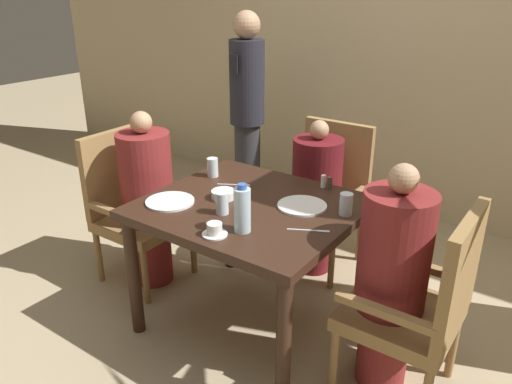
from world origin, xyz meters
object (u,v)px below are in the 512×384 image
Objects in this scene: chair_far_side at (326,192)px; plate_main_right at (170,201)px; chair_left_side at (133,204)px; glass_tall_far at (213,167)px; diner_in_far_chair at (316,196)px; plate_main_left at (302,206)px; chair_right_side at (421,303)px; diner_in_right_chair at (391,279)px; water_bottle at (242,210)px; glass_tall_near at (346,204)px; glass_tall_mid at (222,203)px; teacup_with_saucer at (215,230)px; bowl_small at (223,194)px; standing_host at (247,110)px; diner_in_left_chair at (148,199)px.

chair_far_side is 3.78× the size of plate_main_right.
chair_left_side is 0.63m from glass_tall_far.
diner_in_far_chair is 4.06× the size of plate_main_left.
chair_far_side is at bearing 136.74° from chair_right_side.
chair_right_side is 8.58× the size of glass_tall_far.
diner_in_right_chair is at bearing -12.52° from plate_main_left.
chair_right_side is at bearing 19.10° from water_bottle.
chair_right_side is 0.74m from plate_main_left.
plate_main_left is at bearing -72.41° from chair_far_side.
chair_far_side is 8.58× the size of glass_tall_far.
glass_tall_near is 1.00× the size of glass_tall_mid.
plate_main_right is 2.27× the size of glass_tall_mid.
plate_main_right is (-0.36, -1.11, 0.25)m from chair_far_side.
plate_main_left is at bearing -168.77° from glass_tall_near.
diner_in_far_chair is at bearing 98.37° from water_bottle.
glass_tall_far is (-1.35, 0.19, 0.30)m from chair_right_side.
glass_tall_near is (0.32, 0.44, -0.05)m from water_bottle.
diner_in_far_chair is at bearing 129.38° from glass_tall_near.
water_bottle is at bearing -81.63° from diner_in_far_chair.
teacup_with_saucer is at bearing -49.79° from glass_tall_far.
teacup_with_saucer is at bearing -126.44° from water_bottle.
glass_tall_mid is at bearing -45.27° from glass_tall_far.
glass_tall_far is at bearing 178.10° from glass_tall_near.
glass_tall_far is at bearing -127.93° from diner_in_far_chair.
bowl_small is 0.34m from glass_tall_far.
bowl_small is 0.55× the size of water_bottle.
standing_host reaches higher than glass_tall_mid.
diner_in_right_chair reaches higher than diner_in_left_chair.
plate_main_left is 0.42m from water_bottle.
water_bottle is 2.09× the size of glass_tall_near.
chair_left_side is 1.17m from water_bottle.
standing_host is 1.59m from plate_main_right.
bowl_small is (-0.95, -0.02, 0.19)m from diner_in_right_chair.
glass_tall_far is at bearing 27.90° from diner_in_left_chair.
glass_tall_far is (-0.48, 0.57, 0.03)m from teacup_with_saucer.
chair_right_side reaches higher than plate_main_right.
water_bottle is at bearing -125.86° from glass_tall_near.
chair_left_side is 0.16m from diner_in_left_chair.
chair_far_side is at bearing 123.06° from glass_tall_near.
glass_tall_far is (-0.06, 0.43, 0.05)m from plate_main_right.
chair_left_side is 1.86m from chair_right_side.
plate_main_left is 1.98× the size of bowl_small.
chair_left_side reaches higher than plate_main_left.
diner_in_right_chair is 4.43× the size of plate_main_right.
chair_left_side is 1.44m from glass_tall_near.
plate_main_left and plate_main_right have the same top height.
bowl_small reaches higher than plate_main_right.
chair_far_side is 1.29m from teacup_with_saucer.
chair_right_side is 3.78× the size of plate_main_right.
plate_main_right is 0.52m from water_bottle.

